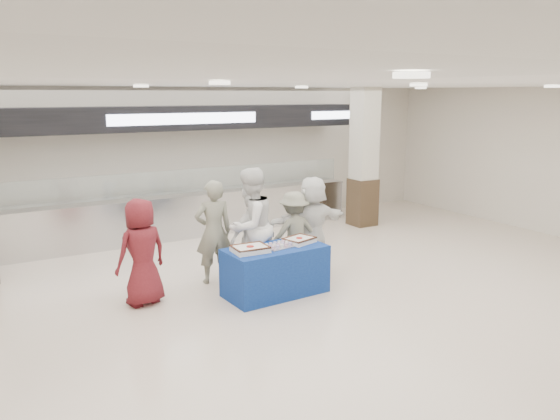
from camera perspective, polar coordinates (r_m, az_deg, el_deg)
ground at (r=7.63m, az=4.78°, el=-11.55°), size 14.00×14.00×0.00m
serving_line at (r=11.96m, az=-10.15°, el=2.77°), size 8.70×0.85×2.80m
column_right at (r=12.86m, az=8.74°, el=5.13°), size 0.55×0.55×3.20m
display_table at (r=8.46m, az=-0.49°, el=-6.37°), size 1.59×0.85×0.75m
sheet_cake_left at (r=8.12m, az=-3.13°, el=-4.04°), size 0.53×0.42×0.10m
sheet_cake_right at (r=8.61m, az=2.03°, el=-3.12°), size 0.54×0.48×0.10m
cupcake_tray at (r=8.35m, az=-0.17°, el=-3.69°), size 0.46×0.38×0.07m
civilian_maroon at (r=8.21m, az=-14.25°, el=-4.28°), size 0.88×0.68×1.59m
soldier_a at (r=8.93m, az=-6.95°, el=-2.29°), size 0.67×0.49×1.70m
chef_tall at (r=8.80m, az=-3.11°, el=-1.74°), size 1.14×1.04×1.91m
chef_short at (r=8.87m, az=-2.86°, el=-3.03°), size 0.92×0.51×1.49m
soldier_b at (r=9.31m, az=1.46°, el=-2.44°), size 0.96×0.60×1.44m
civilian_white at (r=9.51m, az=3.40°, el=-1.43°), size 1.56×0.54×1.67m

